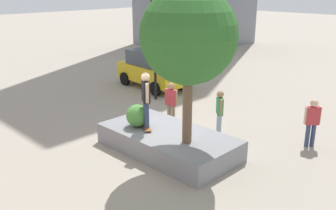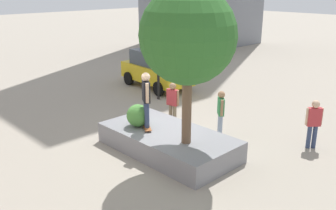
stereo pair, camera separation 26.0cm
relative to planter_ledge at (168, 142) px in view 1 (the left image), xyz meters
name	(u,v)px [view 1 (the left image)]	position (x,y,z in m)	size (l,w,h in m)	color
ground_plane	(164,144)	(-0.48, 0.28, -0.34)	(120.00, 120.00, 0.00)	#9E9384
planter_ledge	(168,142)	(0.00, 0.00, 0.00)	(4.48, 2.31, 0.67)	gray
plaza_tree	(189,36)	(0.96, -0.18, 3.46)	(2.70, 2.70, 4.49)	brown
boxwood_shrub	(137,116)	(-1.06, -0.36, 0.71)	(0.74, 0.74, 0.74)	#4C8C3D
skateboard	(146,127)	(-0.70, -0.29, 0.39)	(0.79, 0.61, 0.07)	brown
skateboarder	(146,96)	(-0.70, -0.29, 1.44)	(0.53, 0.43, 1.79)	navy
sedan_parked	(152,69)	(-6.13, 5.02, 0.63)	(4.25, 2.22, 1.91)	gold
traffic_light_median	(155,25)	(-4.41, 3.65, 3.07)	(0.34, 0.29, 5.05)	black
passerby_with_bag	(220,110)	(0.30, 2.28, 0.61)	(0.45, 0.43, 1.63)	#8C9EB7
bystander_watching	(312,120)	(3.07, 3.58, 0.61)	(0.43, 0.45, 1.64)	navy
pedestrian_crossing	(171,101)	(-1.61, 1.80, 0.62)	(0.55, 0.27, 1.66)	#847056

